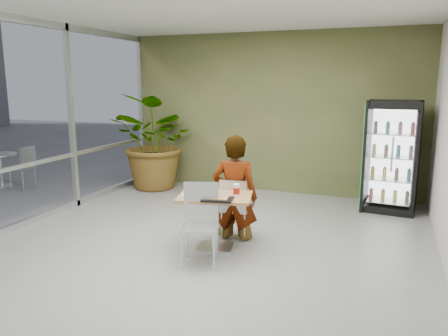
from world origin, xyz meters
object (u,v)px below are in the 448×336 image
Objects in this scene: soda_cup at (236,190)px; cafeteria_tray at (218,199)px; beverage_fridge at (392,157)px; potted_plant at (157,142)px; seated_woman at (235,197)px; chair_far at (234,204)px; dining_table at (215,211)px; chair_near at (200,216)px.

soda_cup is 0.33m from cafeteria_tray.
potted_plant reaches higher than beverage_fridge.
soda_cup is at bearing -119.87° from beverage_fridge.
seated_woman is 3.40m from potted_plant.
potted_plant is at bearing -47.61° from chair_far.
soda_cup is at bearing -45.02° from potted_plant.
seated_woman is 11.44× the size of soda_cup.
dining_table is at bearing 71.08° from chair_far.
dining_table is at bearing -164.96° from soda_cup.
potted_plant is (-2.68, 2.68, 0.17)m from soda_cup.
soda_cup is 0.08× the size of potted_plant.
beverage_fridge is at bearing -137.91° from seated_woman.
cafeteria_tray is 3.91m from potted_plant.
beverage_fridge is 0.96× the size of potted_plant.
chair_far is 0.44× the size of potted_plant.
chair_near is at bearing -53.19° from potted_plant.
potted_plant is at bearing 108.99° from chair_near.
seated_woman reaches higher than chair_near.
potted_plant is (-2.53, 2.97, 0.24)m from cafeteria_tray.
dining_table is 0.56× the size of beverage_fridge.
soda_cup is 3.28m from beverage_fridge.
soda_cup is at bearing 62.05° from cafeteria_tray.
cafeteria_tray is at bearing -119.20° from beverage_fridge.
seated_woman is at bearing 91.49° from cafeteria_tray.
soda_cup is at bearing 41.31° from chair_near.
chair_near reaches higher than dining_table.
seated_woman is 0.73m from cafeteria_tray.
chair_near is 0.63m from soda_cup.
dining_table is 1.09× the size of chair_near.
beverage_fridge is (2.06, 2.29, 0.45)m from chair_far.
chair_far is 0.89× the size of chair_near.
beverage_fridge reaches higher than chair_near.
chair_near is at bearing 76.90° from seated_woman.
soda_cup reaches higher than chair_far.
soda_cup is (0.16, -0.38, 0.31)m from chair_far.
cafeteria_tray is (0.15, 0.21, 0.18)m from chair_near.
beverage_fridge is at bearing 54.59° from soda_cup.
beverage_fridge is (2.05, 2.96, 0.20)m from cafeteria_tray.
chair_near is 0.50× the size of potted_plant.
potted_plant is (-2.52, 2.30, 0.48)m from chair_far.
soda_cup reaches higher than dining_table.
seated_woman is at bearing -41.94° from potted_plant.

